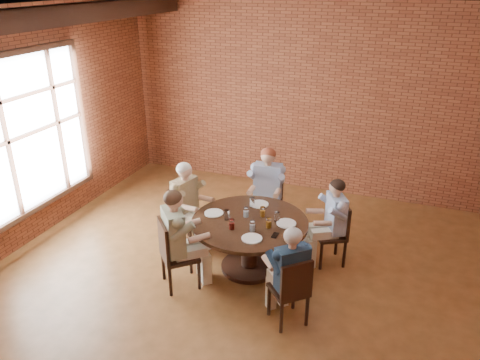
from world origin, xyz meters
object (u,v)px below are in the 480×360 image
(diner_c, at_px, (188,205))
(chair_e, at_px, (292,289))
(chair_a, at_px, (336,231))
(diner_d, at_px, (179,239))
(chair_c, at_px, (184,213))
(diner_a, at_px, (331,222))
(dining_table, at_px, (250,235))
(diner_e, at_px, (289,276))
(diner_b, at_px, (267,191))
(chair_b, at_px, (268,198))
(smartphone, at_px, (275,235))
(chair_d, at_px, (173,252))

(diner_c, distance_m, chair_e, 2.23)
(chair_a, height_order, diner_d, diner_d)
(chair_c, bearing_deg, diner_a, -68.37)
(diner_a, xyz_separation_m, chair_c, (-2.13, -0.27, -0.13))
(dining_table, height_order, chair_e, chair_e)
(chair_a, distance_m, diner_e, 1.47)
(diner_b, bearing_deg, chair_a, -29.60)
(chair_b, bearing_deg, diner_d, -113.62)
(dining_table, xyz_separation_m, diner_d, (-0.71, -0.66, 0.15))
(dining_table, relative_size, diner_e, 1.24)
(dining_table, relative_size, chair_e, 1.75)
(dining_table, distance_m, diner_b, 1.12)
(dining_table, bearing_deg, smartphone, -29.90)
(chair_d, height_order, diner_e, diner_e)
(chair_c, xyz_separation_m, diner_e, (1.92, -1.13, 0.12))
(chair_b, distance_m, smartphone, 1.56)
(chair_c, height_order, diner_c, diner_c)
(chair_b, distance_m, diner_d, 1.95)
(diner_c, xyz_separation_m, chair_e, (1.89, -1.17, -0.17))
(chair_b, bearing_deg, diner_e, -72.05)
(diner_a, distance_m, chair_b, 1.29)
(dining_table, xyz_separation_m, chair_b, (-0.13, 1.20, -0.01))
(chair_b, distance_m, diner_e, 2.23)
(diner_a, relative_size, chair_b, 1.33)
(chair_a, distance_m, chair_b, 1.33)
(diner_e, bearing_deg, diner_a, -141.51)
(dining_table, xyz_separation_m, diner_b, (-0.12, 1.11, 0.15))
(diner_c, distance_m, diner_e, 2.15)
(diner_a, bearing_deg, chair_a, 90.00)
(chair_a, bearing_deg, chair_d, -83.83)
(dining_table, relative_size, chair_a, 1.73)
(diner_c, height_order, chair_e, diner_c)
(chair_a, distance_m, chair_c, 2.21)
(chair_b, distance_m, chair_c, 1.35)
(dining_table, bearing_deg, chair_e, -46.96)
(dining_table, xyz_separation_m, chair_d, (-0.78, -0.72, -0.01))
(chair_a, bearing_deg, diner_a, -90.00)
(dining_table, distance_m, diner_a, 1.14)
(diner_d, bearing_deg, diner_a, -97.15)
(chair_b, distance_m, chair_e, 2.30)
(chair_a, bearing_deg, chair_e, -38.05)
(smartphone, bearing_deg, diner_d, -159.87)
(diner_d, bearing_deg, diner_b, -61.29)
(dining_table, relative_size, chair_b, 1.63)
(diner_b, bearing_deg, diner_c, -144.58)
(chair_d, height_order, smartphone, chair_d)
(dining_table, bearing_deg, diner_d, -137.24)
(diner_c, distance_m, diner_d, 0.99)
(chair_b, xyz_separation_m, diner_e, (0.91, -2.03, 0.11))
(diner_e, bearing_deg, diner_d, -49.86)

